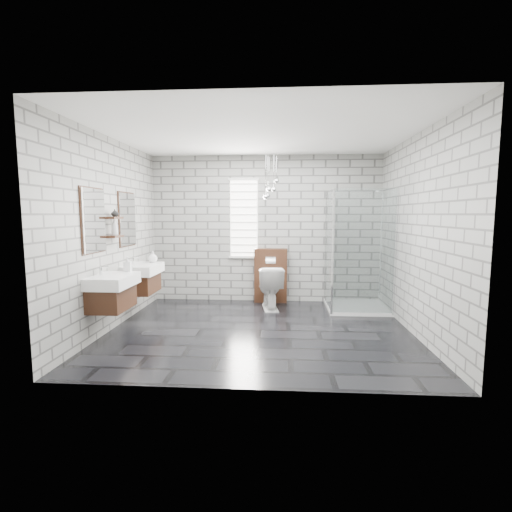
# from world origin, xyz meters

# --- Properties ---
(floor) EXTENTS (4.20, 3.60, 0.02)m
(floor) POSITION_xyz_m (0.00, 0.00, -0.01)
(floor) COLOR black
(floor) RESTS_ON ground
(ceiling) EXTENTS (4.20, 3.60, 0.02)m
(ceiling) POSITION_xyz_m (0.00, 0.00, 2.71)
(ceiling) COLOR white
(ceiling) RESTS_ON wall_back
(wall_back) EXTENTS (4.20, 0.02, 2.70)m
(wall_back) POSITION_xyz_m (0.00, 1.81, 1.35)
(wall_back) COLOR #999893
(wall_back) RESTS_ON floor
(wall_front) EXTENTS (4.20, 0.02, 2.70)m
(wall_front) POSITION_xyz_m (0.00, -1.81, 1.35)
(wall_front) COLOR #999893
(wall_front) RESTS_ON floor
(wall_left) EXTENTS (0.02, 3.60, 2.70)m
(wall_left) POSITION_xyz_m (-2.11, 0.00, 1.35)
(wall_left) COLOR #999893
(wall_left) RESTS_ON floor
(wall_right) EXTENTS (0.02, 3.60, 2.70)m
(wall_right) POSITION_xyz_m (2.11, 0.00, 1.35)
(wall_right) COLOR #999893
(wall_right) RESTS_ON floor
(vanity_left) EXTENTS (0.47, 0.70, 1.57)m
(vanity_left) POSITION_xyz_m (-1.91, -0.52, 0.76)
(vanity_left) COLOR #3B2012
(vanity_left) RESTS_ON wall_left
(vanity_right) EXTENTS (0.47, 0.70, 1.57)m
(vanity_right) POSITION_xyz_m (-1.91, 0.52, 0.76)
(vanity_right) COLOR #3B2012
(vanity_right) RESTS_ON wall_left
(shelf_lower) EXTENTS (0.14, 0.30, 0.03)m
(shelf_lower) POSITION_xyz_m (-2.03, -0.05, 1.32)
(shelf_lower) COLOR #3B2012
(shelf_lower) RESTS_ON wall_left
(shelf_upper) EXTENTS (0.14, 0.30, 0.03)m
(shelf_upper) POSITION_xyz_m (-2.03, -0.05, 1.58)
(shelf_upper) COLOR #3B2012
(shelf_upper) RESTS_ON wall_left
(window) EXTENTS (0.56, 0.05, 1.48)m
(window) POSITION_xyz_m (-0.40, 1.78, 1.55)
(window) COLOR white
(window) RESTS_ON wall_back
(cistern_panel) EXTENTS (0.60, 0.20, 1.00)m
(cistern_panel) POSITION_xyz_m (0.11, 1.70, 0.50)
(cistern_panel) COLOR #3B2012
(cistern_panel) RESTS_ON floor
(flush_plate) EXTENTS (0.18, 0.01, 0.12)m
(flush_plate) POSITION_xyz_m (0.11, 1.60, 0.80)
(flush_plate) COLOR silver
(flush_plate) RESTS_ON cistern_panel
(shower_enclosure) EXTENTS (1.00, 1.00, 2.03)m
(shower_enclosure) POSITION_xyz_m (1.50, 1.18, 0.50)
(shower_enclosure) COLOR white
(shower_enclosure) RESTS_ON floor
(pendant_cluster) EXTENTS (0.27, 0.20, 0.82)m
(pendant_cluster) POSITION_xyz_m (0.10, 1.38, 2.05)
(pendant_cluster) COLOR silver
(pendant_cluster) RESTS_ON ceiling
(toilet) EXTENTS (0.51, 0.78, 0.75)m
(toilet) POSITION_xyz_m (0.11, 1.22, 0.37)
(toilet) COLOR white
(toilet) RESTS_ON floor
(soap_bottle_a) EXTENTS (0.10, 0.10, 0.21)m
(soap_bottle_a) POSITION_xyz_m (-1.80, -0.20, 0.95)
(soap_bottle_a) COLOR #B2B2B2
(soap_bottle_a) RESTS_ON vanity_left
(soap_bottle_b) EXTENTS (0.16, 0.16, 0.18)m
(soap_bottle_b) POSITION_xyz_m (-1.78, 0.75, 0.94)
(soap_bottle_b) COLOR #B2B2B2
(soap_bottle_b) RESTS_ON vanity_right
(soap_bottle_c) EXTENTS (0.11, 0.11, 0.24)m
(soap_bottle_c) POSITION_xyz_m (-2.02, -0.07, 1.45)
(soap_bottle_c) COLOR #B2B2B2
(soap_bottle_c) RESTS_ON shelf_lower
(vase) EXTENTS (0.11, 0.11, 0.10)m
(vase) POSITION_xyz_m (-2.02, -0.05, 1.65)
(vase) COLOR #B2B2B2
(vase) RESTS_ON shelf_upper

